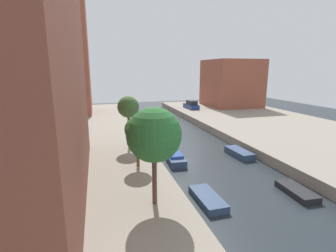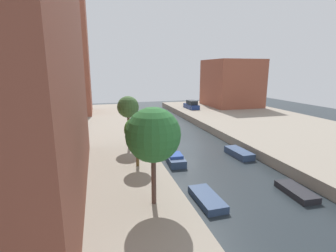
{
  "view_description": "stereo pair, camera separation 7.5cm",
  "coord_description": "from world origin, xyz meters",
  "px_view_note": "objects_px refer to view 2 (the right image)",
  "views": [
    {
      "loc": [
        -10.04,
        -26.65,
        8.76
      ],
      "look_at": [
        -0.49,
        7.17,
        0.87
      ],
      "focal_mm": 27.07,
      "sensor_mm": 36.0,
      "label": 1
    },
    {
      "loc": [
        -9.96,
        -26.67,
        8.76
      ],
      "look_at": [
        -0.49,
        7.17,
        0.87
      ],
      "focal_mm": 27.07,
      "sensor_mm": 36.0,
      "label": 2
    }
  ],
  "objects_px": {
    "moored_boat_left_3": "(157,143)",
    "moored_boat_right_2": "(239,153)",
    "street_tree_0": "(153,135)",
    "low_block_right": "(231,83)",
    "street_tree_1": "(137,130)",
    "parked_car": "(191,105)",
    "apartment_tower_far": "(57,38)",
    "street_tree_2": "(128,107)",
    "moored_boat_left_1": "(207,199)",
    "moored_boat_left_2": "(175,159)",
    "moored_boat_right_1": "(296,191)",
    "moored_boat_left_4": "(145,129)"
  },
  "relations": [
    {
      "from": "apartment_tower_far",
      "to": "moored_boat_left_1",
      "type": "height_order",
      "value": "apartment_tower_far"
    },
    {
      "from": "apartment_tower_far",
      "to": "moored_boat_left_1",
      "type": "xyz_separation_m",
      "value": [
        12.76,
        -34.07,
        -13.61
      ]
    },
    {
      "from": "apartment_tower_far",
      "to": "parked_car",
      "type": "distance_m",
      "value": 27.15
    },
    {
      "from": "moored_boat_right_2",
      "to": "moored_boat_left_3",
      "type": "bearing_deg",
      "value": 139.71
    },
    {
      "from": "apartment_tower_far",
      "to": "moored_boat_left_2",
      "type": "xyz_separation_m",
      "value": [
        12.83,
        -26.63,
        -13.44
      ]
    },
    {
      "from": "street_tree_2",
      "to": "moored_boat_left_1",
      "type": "distance_m",
      "value": 12.39
    },
    {
      "from": "street_tree_1",
      "to": "moored_boat_left_1",
      "type": "xyz_separation_m",
      "value": [
        3.84,
        -5.29,
        -3.79
      ]
    },
    {
      "from": "moored_boat_right_1",
      "to": "moored_boat_right_2",
      "type": "bearing_deg",
      "value": 87.14
    },
    {
      "from": "moored_boat_left_3",
      "to": "moored_boat_right_1",
      "type": "height_order",
      "value": "moored_boat_left_3"
    },
    {
      "from": "street_tree_2",
      "to": "moored_boat_right_1",
      "type": "distance_m",
      "value": 16.25
    },
    {
      "from": "apartment_tower_far",
      "to": "moored_boat_left_1",
      "type": "relative_size",
      "value": 7.4
    },
    {
      "from": "street_tree_0",
      "to": "moored_boat_right_1",
      "type": "bearing_deg",
      "value": 0.78
    },
    {
      "from": "parked_car",
      "to": "moored_boat_left_3",
      "type": "xyz_separation_m",
      "value": [
        -11.76,
        -19.42,
        -1.41
      ]
    },
    {
      "from": "moored_boat_left_4",
      "to": "moored_boat_left_3",
      "type": "bearing_deg",
      "value": -89.5
    },
    {
      "from": "street_tree_1",
      "to": "street_tree_2",
      "type": "xyz_separation_m",
      "value": [
        0.0,
        5.47,
        1.03
      ]
    },
    {
      "from": "street_tree_1",
      "to": "moored_boat_right_1",
      "type": "relative_size",
      "value": 1.26
    },
    {
      "from": "moored_boat_right_2",
      "to": "moored_boat_right_1",
      "type": "bearing_deg",
      "value": -92.86
    },
    {
      "from": "street_tree_1",
      "to": "parked_car",
      "type": "bearing_deg",
      "value": 61.26
    },
    {
      "from": "moored_boat_left_3",
      "to": "moored_boat_left_4",
      "type": "xyz_separation_m",
      "value": [
        -0.06,
        7.36,
        -0.02
      ]
    },
    {
      "from": "moored_boat_left_3",
      "to": "moored_boat_left_4",
      "type": "relative_size",
      "value": 1.17
    },
    {
      "from": "street_tree_2",
      "to": "street_tree_0",
      "type": "bearing_deg",
      "value": -90.0
    },
    {
      "from": "moored_boat_left_1",
      "to": "moored_boat_right_2",
      "type": "xyz_separation_m",
      "value": [
        7.02,
        7.67,
        0.08
      ]
    },
    {
      "from": "moored_boat_left_2",
      "to": "moored_boat_right_1",
      "type": "xyz_separation_m",
      "value": [
        6.53,
        -8.16,
        -0.18
      ]
    },
    {
      "from": "apartment_tower_far",
      "to": "parked_car",
      "type": "xyz_separation_m",
      "value": [
        24.26,
        -0.81,
        -12.16
      ]
    },
    {
      "from": "apartment_tower_far",
      "to": "street_tree_2",
      "type": "distance_m",
      "value": 26.47
    },
    {
      "from": "moored_boat_left_4",
      "to": "apartment_tower_far",
      "type": "bearing_deg",
      "value": 134.01
    },
    {
      "from": "apartment_tower_far",
      "to": "moored_boat_right_2",
      "type": "relative_size",
      "value": 7.21
    },
    {
      "from": "moored_boat_left_3",
      "to": "apartment_tower_far",
      "type": "bearing_deg",
      "value": 121.72
    },
    {
      "from": "apartment_tower_far",
      "to": "moored_boat_left_1",
      "type": "bearing_deg",
      "value": -69.47
    },
    {
      "from": "moored_boat_right_2",
      "to": "moored_boat_left_1",
      "type": "bearing_deg",
      "value": -132.48
    },
    {
      "from": "moored_boat_right_2",
      "to": "parked_car",
      "type": "bearing_deg",
      "value": 80.07
    },
    {
      "from": "apartment_tower_far",
      "to": "moored_boat_right_2",
      "type": "distance_m",
      "value": 35.66
    },
    {
      "from": "moored_boat_right_1",
      "to": "moored_boat_left_2",
      "type": "bearing_deg",
      "value": 128.65
    },
    {
      "from": "street_tree_2",
      "to": "moored_boat_right_1",
      "type": "bearing_deg",
      "value": -47.74
    },
    {
      "from": "parked_car",
      "to": "moored_boat_left_2",
      "type": "relative_size",
      "value": 1.47
    },
    {
      "from": "street_tree_0",
      "to": "low_block_right",
      "type": "bearing_deg",
      "value": 55.09
    },
    {
      "from": "apartment_tower_far",
      "to": "parked_car",
      "type": "relative_size",
      "value": 5.57
    },
    {
      "from": "moored_boat_left_3",
      "to": "moored_boat_right_2",
      "type": "xyz_separation_m",
      "value": [
        7.28,
        -6.17,
        0.04
      ]
    },
    {
      "from": "street_tree_0",
      "to": "moored_boat_left_4",
      "type": "xyz_separation_m",
      "value": [
        3.51,
        22.06,
        -4.9
      ]
    },
    {
      "from": "street_tree_1",
      "to": "moored_boat_right_2",
      "type": "height_order",
      "value": "street_tree_1"
    },
    {
      "from": "parked_car",
      "to": "moored_boat_left_4",
      "type": "bearing_deg",
      "value": -134.42
    },
    {
      "from": "street_tree_0",
      "to": "street_tree_2",
      "type": "height_order",
      "value": "street_tree_0"
    },
    {
      "from": "moored_boat_left_3",
      "to": "low_block_right",
      "type": "bearing_deg",
      "value": 44.62
    },
    {
      "from": "street_tree_0",
      "to": "moored_boat_right_1",
      "type": "relative_size",
      "value": 1.78
    },
    {
      "from": "street_tree_0",
      "to": "moored_boat_left_2",
      "type": "bearing_deg",
      "value": 64.8
    },
    {
      "from": "low_block_right",
      "to": "moored_boat_left_3",
      "type": "distance_m",
      "value": 30.72
    },
    {
      "from": "street_tree_1",
      "to": "moored_boat_left_2",
      "type": "height_order",
      "value": "street_tree_1"
    },
    {
      "from": "street_tree_2",
      "to": "moored_boat_right_2",
      "type": "distance_m",
      "value": 12.24
    },
    {
      "from": "parked_car",
      "to": "moored_boat_left_3",
      "type": "distance_m",
      "value": 22.74
    },
    {
      "from": "parked_car",
      "to": "apartment_tower_far",
      "type": "bearing_deg",
      "value": 178.08
    }
  ]
}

